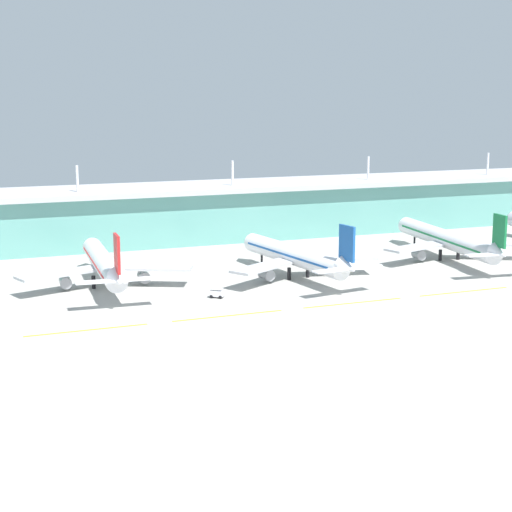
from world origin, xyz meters
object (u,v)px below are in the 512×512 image
object	(u,v)px
airliner_near_middle	(104,264)
baggage_cart	(217,293)
airliner_center	(296,256)
airliner_far_middle	(448,240)

from	to	relation	value
airliner_near_middle	baggage_cart	size ratio (longest dim) A/B	15.58
airliner_center	baggage_cart	world-z (taller)	airliner_center
airliner_near_middle	airliner_far_middle	distance (m)	111.38
airliner_far_middle	baggage_cart	bearing A→B (deg)	-165.81
airliner_center	baggage_cart	distance (m)	33.13
airliner_center	airliner_far_middle	world-z (taller)	same
airliner_near_middle	airliner_center	distance (m)	55.04
airliner_near_middle	baggage_cart	world-z (taller)	airliner_near_middle
airliner_far_middle	airliner_center	bearing A→B (deg)	-172.81
airliner_near_middle	baggage_cart	bearing A→B (deg)	-43.51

